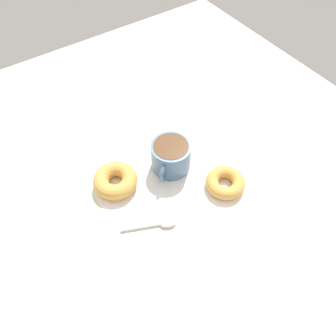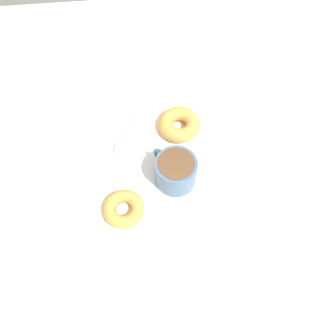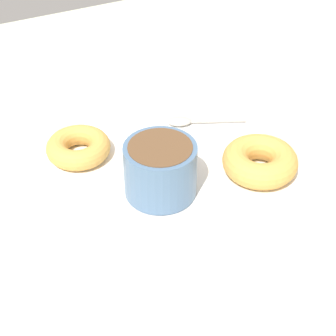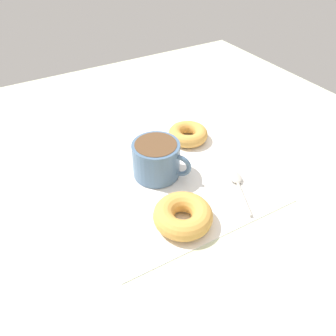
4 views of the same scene
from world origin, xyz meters
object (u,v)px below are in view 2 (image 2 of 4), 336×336
donut_near_cup (180,124)px  donut_far (124,209)px  coffee_cup (177,170)px  spoon (121,143)px

donut_near_cup → donut_far: donut_near_cup is taller
coffee_cup → donut_near_cup: bearing=-9.1°
coffee_cup → spoon: size_ratio=0.93×
donut_near_cup → donut_far: (-20.26, 14.18, -0.33)cm
donut_far → spoon: bearing=0.2°
coffee_cup → spoon: coffee_cup is taller
donut_near_cup → spoon: bearing=101.4°
donut_near_cup → spoon: (-2.86, 14.24, -1.36)cm
spoon → donut_far: bearing=-179.8°
coffee_cup → spoon: (10.51, 12.11, -3.30)cm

